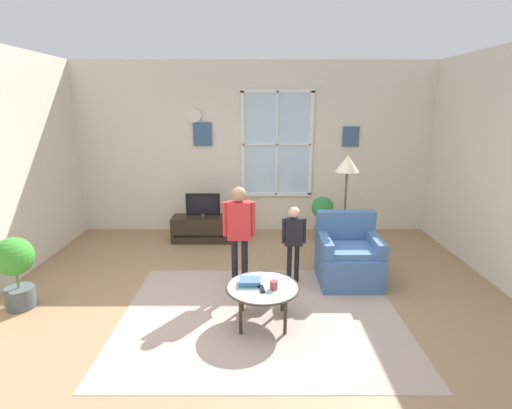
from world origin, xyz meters
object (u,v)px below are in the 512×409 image
at_px(armchair, 349,257).
at_px(potted_plant_corner, 16,266).
at_px(potted_plant_by_window, 323,213).
at_px(television, 203,205).
at_px(person_black_shirt, 294,236).
at_px(cup, 274,285).
at_px(tv_stand, 204,229).
at_px(floor_lamp, 347,175).
at_px(book_stack, 251,282).
at_px(remote_near_books, 263,289).
at_px(coffee_table, 263,289).
at_px(person_red_shirt, 240,226).
at_px(remote_near_cup, 259,284).

height_order(armchair, potted_plant_corner, armchair).
bearing_deg(potted_plant_by_window, television, -177.04).
height_order(person_black_shirt, potted_plant_by_window, person_black_shirt).
bearing_deg(armchair, cup, -134.35).
bearing_deg(tv_stand, floor_lamp, -25.68).
bearing_deg(floor_lamp, potted_plant_corner, -163.08).
relative_size(book_stack, cup, 2.59).
relative_size(cup, person_black_shirt, 0.09).
bearing_deg(armchair, person_black_shirt, -176.80).
distance_m(remote_near_books, person_black_shirt, 1.11).
bearing_deg(armchair, coffee_table, -138.97).
relative_size(television, floor_lamp, 0.36).
xyz_separation_m(tv_stand, book_stack, (0.81, -2.44, 0.23)).
height_order(potted_plant_by_window, floor_lamp, floor_lamp).
xyz_separation_m(cup, potted_plant_by_window, (0.94, 2.64, -0.01)).
xyz_separation_m(person_red_shirt, potted_plant_corner, (-2.45, -0.45, -0.31)).
relative_size(potted_plant_by_window, potted_plant_corner, 0.88).
xyz_separation_m(tv_stand, remote_near_books, (0.94, -2.57, 0.21)).
distance_m(remote_near_books, floor_lamp, 2.14).
xyz_separation_m(television, person_red_shirt, (0.67, -1.73, 0.19)).
bearing_deg(person_red_shirt, armchair, 9.00).
distance_m(cup, floor_lamp, 2.04).
relative_size(armchair, remote_near_books, 6.21).
bearing_deg(potted_plant_corner, book_stack, -5.49).
distance_m(coffee_table, person_red_shirt, 0.91).
bearing_deg(remote_near_books, person_red_shirt, 107.54).
bearing_deg(potted_plant_corner, cup, -7.14).
bearing_deg(coffee_table, book_stack, 159.04).
xyz_separation_m(television, person_black_shirt, (1.35, -1.55, 0.00)).
xyz_separation_m(book_stack, potted_plant_by_window, (1.18, 2.54, 0.01)).
relative_size(remote_near_books, floor_lamp, 0.09).
bearing_deg(person_black_shirt, coffee_table, -113.46).
distance_m(television, potted_plant_by_window, 2.00).
bearing_deg(coffee_table, tv_stand, 110.76).
height_order(remote_near_books, potted_plant_by_window, potted_plant_by_window).
height_order(cup, remote_near_cup, cup).
relative_size(cup, remote_near_books, 0.64).
distance_m(television, armchair, 2.57).
bearing_deg(potted_plant_by_window, book_stack, -114.91).
bearing_deg(potted_plant_corner, person_red_shirt, 10.45).
xyz_separation_m(cup, floor_lamp, (1.04, 1.54, 0.86)).
relative_size(book_stack, person_red_shirt, 0.18).
distance_m(tv_stand, remote_near_books, 2.74).
distance_m(book_stack, person_black_shirt, 1.05).
relative_size(tv_stand, remote_near_books, 7.42).
bearing_deg(potted_plant_corner, coffee_table, -6.27).
distance_m(cup, remote_near_books, 0.13).
height_order(remote_near_cup, floor_lamp, floor_lamp).
xyz_separation_m(person_black_shirt, floor_lamp, (0.75, 0.55, 0.68)).
bearing_deg(potted_plant_corner, potted_plant_by_window, 31.27).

